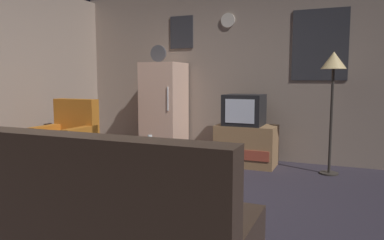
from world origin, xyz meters
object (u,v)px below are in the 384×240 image
object	(u,v)px
fridge	(164,110)
standing_lamp	(333,70)
coffee_table	(138,172)
wine_glass	(150,141)
remote_control	(144,148)
mug_ceramic_white	(147,145)
mug_ceramic_tan	(158,147)
tv_stand	(246,145)
armchair	(67,144)
couch	(119,224)
crt_tv	(244,110)

from	to	relation	value
fridge	standing_lamp	bearing A→B (deg)	-3.94
fridge	coffee_table	xyz separation A→B (m)	(0.60, -1.81, -0.52)
wine_glass	remote_control	xyz separation A→B (m)	(-0.03, -0.07, -0.06)
mug_ceramic_white	mug_ceramic_tan	bearing A→B (deg)	-16.78
fridge	mug_ceramic_white	size ratio (longest dim) A/B	19.67
fridge	coffee_table	bearing A→B (deg)	-71.62
tv_stand	remote_control	world-z (taller)	tv_stand
wine_glass	armchair	size ratio (longest dim) A/B	0.16
fridge	remote_control	bearing A→B (deg)	-69.94
tv_stand	wine_glass	xyz separation A→B (m)	(-0.74, -1.49, 0.25)
standing_lamp	remote_control	world-z (taller)	standing_lamp
coffee_table	wine_glass	bearing A→B (deg)	77.49
fridge	armchair	bearing A→B (deg)	-124.42
coffee_table	mug_ceramic_white	world-z (taller)	mug_ceramic_white
armchair	couch	bearing A→B (deg)	-42.28
fridge	crt_tv	size ratio (longest dim) A/B	3.28
standing_lamp	mug_ceramic_white	size ratio (longest dim) A/B	17.67
tv_stand	wine_glass	size ratio (longest dim) A/B	5.60
fridge	standing_lamp	distance (m)	2.59
remote_control	coffee_table	bearing A→B (deg)	-115.65
standing_lamp	mug_ceramic_tan	world-z (taller)	standing_lamp
mug_ceramic_white	mug_ceramic_tan	distance (m)	0.18
wine_glass	mug_ceramic_white	bearing A→B (deg)	-88.53
standing_lamp	fridge	bearing A→B (deg)	176.06
crt_tv	remote_control	world-z (taller)	crt_tv
crt_tv	couch	bearing A→B (deg)	-89.85
mug_ceramic_tan	coffee_table	bearing A→B (deg)	-159.56
crt_tv	couch	xyz separation A→B (m)	(0.01, -3.17, -0.49)
standing_lamp	couch	size ratio (longest dim) A/B	0.94
coffee_table	armchair	xyz separation A→B (m)	(-1.47, 0.55, 0.11)
wine_glass	mug_ceramic_tan	size ratio (longest dim) A/B	1.67
fridge	couch	xyz separation A→B (m)	(1.36, -3.28, -0.44)
mug_ceramic_tan	armchair	distance (m)	1.75
fridge	wine_glass	distance (m)	1.75
crt_tv	couch	distance (m)	3.20
coffee_table	remote_control	world-z (taller)	remote_control
coffee_table	couch	size ratio (longest dim) A/B	0.42
crt_tv	mug_ceramic_tan	distance (m)	1.73
crt_tv	mug_ceramic_white	size ratio (longest dim) A/B	6.00
wine_glass	armchair	distance (m)	1.56
fridge	standing_lamp	xyz separation A→B (m)	(2.52, -0.17, 0.60)
remote_control	armchair	xyz separation A→B (m)	(-1.48, 0.42, -0.14)
coffee_table	remote_control	size ratio (longest dim) A/B	4.80
coffee_table	mug_ceramic_white	bearing A→B (deg)	70.55
couch	standing_lamp	bearing A→B (deg)	69.52
remote_control	armchair	distance (m)	1.54
mug_ceramic_tan	tv_stand	bearing A→B (deg)	70.58
standing_lamp	remote_control	distance (m)	2.58
remote_control	mug_ceramic_white	bearing A→B (deg)	-16.20
crt_tv	mug_ceramic_tan	xyz separation A→B (m)	(-0.53, -1.61, -0.30)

